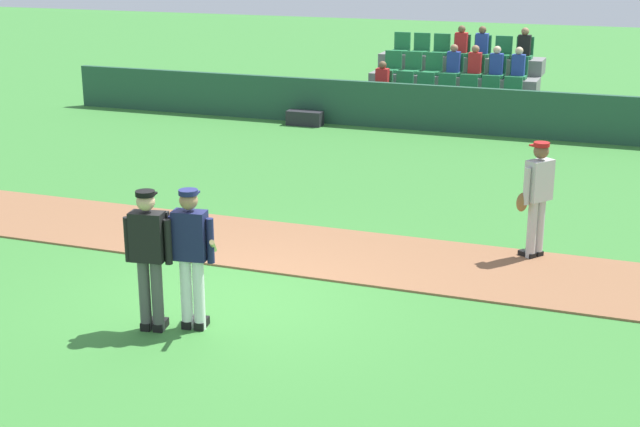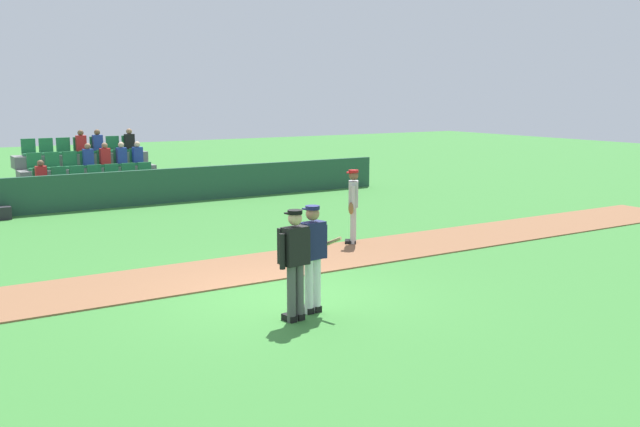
# 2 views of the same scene
# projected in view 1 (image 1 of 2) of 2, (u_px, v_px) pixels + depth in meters

# --- Properties ---
(ground_plane) EXTENTS (80.00, 80.00, 0.00)m
(ground_plane) POSITION_uv_depth(u_px,v_px,m) (232.00, 301.00, 12.00)
(ground_plane) COLOR #387A33
(infield_dirt_path) EXTENTS (28.00, 2.21, 0.03)m
(infield_dirt_path) POSITION_uv_depth(u_px,v_px,m) (294.00, 248.00, 13.97)
(infield_dirt_path) COLOR brown
(infield_dirt_path) RESTS_ON ground
(dugout_fence) EXTENTS (20.00, 0.16, 1.12)m
(dugout_fence) POSITION_uv_depth(u_px,v_px,m) (436.00, 108.00, 22.12)
(dugout_fence) COLOR #234C38
(dugout_fence) RESTS_ON ground
(stadium_bleachers) EXTENTS (4.45, 2.95, 2.30)m
(stadium_bleachers) POSITION_uv_depth(u_px,v_px,m) (453.00, 93.00, 23.78)
(stadium_bleachers) COLOR slate
(stadium_bleachers) RESTS_ON ground
(batter_navy_jersey) EXTENTS (0.72, 0.75, 1.76)m
(batter_navy_jersey) POSITION_uv_depth(u_px,v_px,m) (192.00, 254.00, 10.88)
(batter_navy_jersey) COLOR white
(batter_navy_jersey) RESTS_ON ground
(umpire_home_plate) EXTENTS (0.58, 0.35, 1.76)m
(umpire_home_plate) POSITION_uv_depth(u_px,v_px,m) (149.00, 252.00, 10.84)
(umpire_home_plate) COLOR #4C4C4C
(umpire_home_plate) RESTS_ON ground
(runner_grey_jersey) EXTENTS (0.51, 0.56, 1.76)m
(runner_grey_jersey) POSITION_uv_depth(u_px,v_px,m) (537.00, 196.00, 13.29)
(runner_grey_jersey) COLOR #B2B2B2
(runner_grey_jersey) RESTS_ON ground
(equipment_bag) EXTENTS (0.90, 0.36, 0.36)m
(equipment_bag) POSITION_uv_depth(u_px,v_px,m) (305.00, 118.00, 22.90)
(equipment_bag) COLOR #232328
(equipment_bag) RESTS_ON ground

